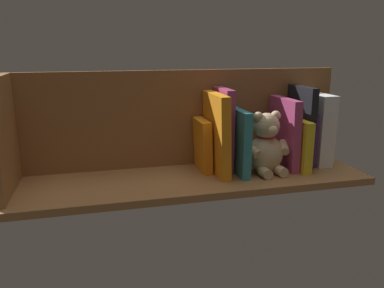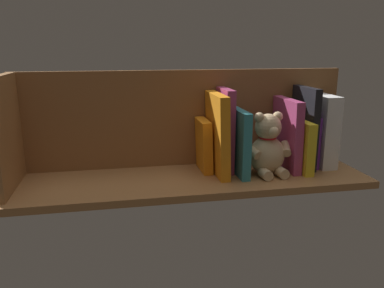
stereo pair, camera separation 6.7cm
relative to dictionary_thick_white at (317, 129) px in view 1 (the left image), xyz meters
The scene contains 13 objects.
ground_plane 47.73cm from the dictionary_thick_white, ahead, with size 110.01×31.11×2.20cm, color #9E6B3D.
shelf_back_panel 46.71cm from the dictionary_thick_white, 11.04° to the right, with size 110.01×1.50×32.25cm, color #8F5C32.
shelf_side_divider 98.86cm from the dictionary_thick_white, ahead, with size 2.40×25.11×32.25cm, color #9E6B3D.
dictionary_thick_white is the anchor object (origin of this frame).
book_0 5.33cm from the dictionary_thick_white, 10.90° to the right, with size 1.55×13.97×17.28cm, color purple.
book_1 6.64cm from the dictionary_thick_white, ahead, with size 2.39×16.10×26.86cm, color black.
book_2 10.63cm from the dictionary_thick_white, 13.31° to the left, with size 3.01×20.10×16.66cm, color yellow.
book_3 13.18cm from the dictionary_thick_white, ahead, with size 2.80×18.33×23.28cm, color #B23F72.
teddy_bear 22.69cm from the dictionary_thick_white, 15.79° to the left, with size 16.18×13.36×19.99cm.
book_4 30.61cm from the dictionary_thick_white, ahead, with size 2.66×20.28×20.68cm, color teal.
book_5 33.73cm from the dictionary_thick_white, ahead, with size 2.79×13.83×26.73cm, color #B23F72.
book_6 37.16cm from the dictionary_thick_white, ahead, with size 3.00×19.84×25.65cm, color orange.
book_7 40.81cm from the dictionary_thick_white, ahead, with size 3.05×12.64×16.86cm, color orange.
Camera 1 is at (28.11, 110.96, 40.13)cm, focal length 35.90 mm.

